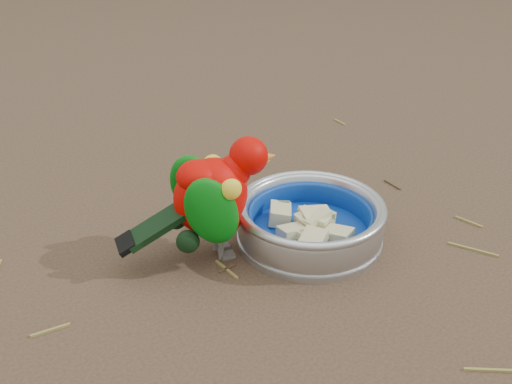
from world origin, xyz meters
TOP-DOWN VIEW (x-y plane):
  - ground at (0.00, 0.00)m, footprint 60.00×60.00m
  - food_bowl at (0.12, 0.09)m, footprint 0.21×0.21m
  - bowl_wall at (0.12, 0.09)m, footprint 0.21×0.21m
  - fruit_wedges at (0.12, 0.09)m, footprint 0.13×0.13m
  - lory_parrot at (-0.02, 0.13)m, footprint 0.21×0.13m
  - ground_debris at (0.05, 0.05)m, footprint 0.90×0.80m

SIDE VIEW (x-z plane):
  - ground at x=0.00m, z-range 0.00..0.00m
  - ground_debris at x=0.05m, z-range 0.00..0.01m
  - food_bowl at x=0.12m, z-range 0.00..0.02m
  - fruit_wedges at x=0.12m, z-range 0.02..0.05m
  - bowl_wall at x=0.12m, z-range 0.02..0.06m
  - lory_parrot at x=-0.02m, z-range 0.00..0.16m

